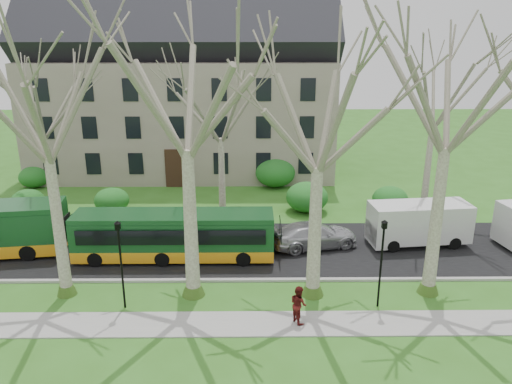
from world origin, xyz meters
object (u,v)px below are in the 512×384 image
(bus_follow, at_px, (174,235))
(sedan, at_px, (314,235))
(van_a, at_px, (419,224))
(pedestrian_b, at_px, (299,304))

(bus_follow, height_order, sedan, bus_follow)
(bus_follow, bearing_deg, van_a, 7.04)
(sedan, relative_size, van_a, 0.88)
(bus_follow, bearing_deg, sedan, 10.02)
(bus_follow, relative_size, pedestrian_b, 6.41)
(van_a, height_order, pedestrian_b, van_a)
(bus_follow, relative_size, van_a, 1.89)
(pedestrian_b, bearing_deg, bus_follow, 17.22)
(bus_follow, bearing_deg, pedestrian_b, -45.71)
(sedan, distance_m, pedestrian_b, 8.23)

